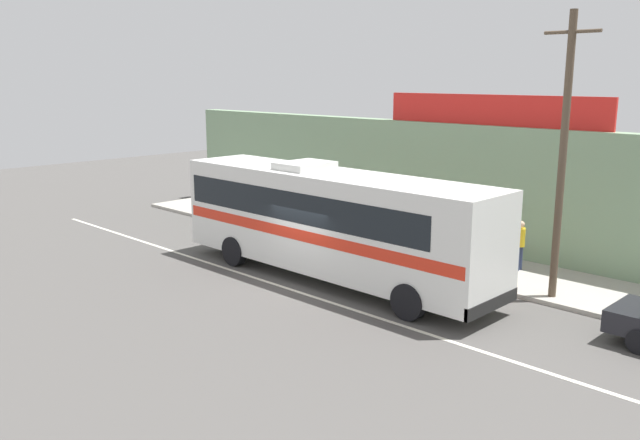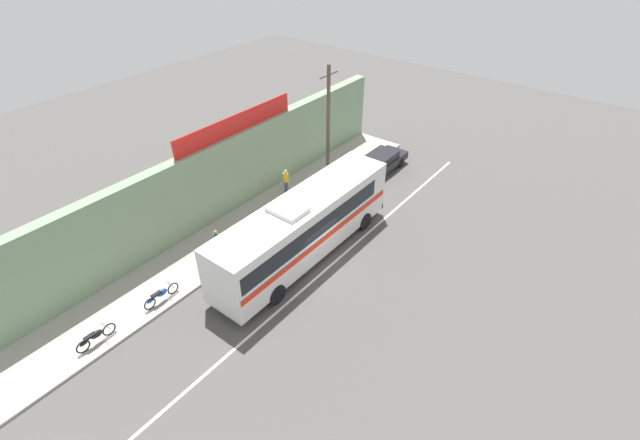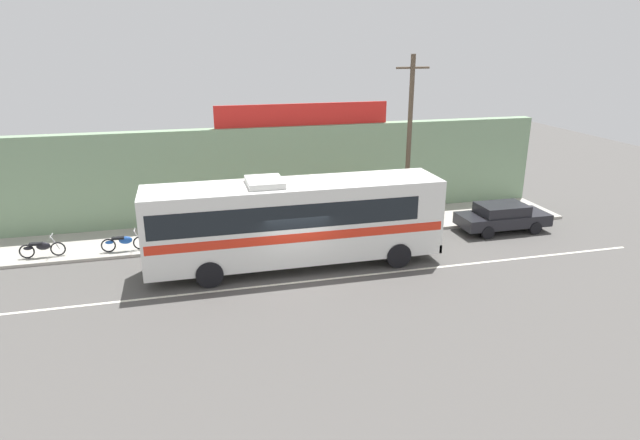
{
  "view_description": "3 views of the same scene",
  "coord_description": "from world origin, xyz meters",
  "px_view_note": "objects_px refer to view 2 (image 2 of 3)",
  "views": [
    {
      "loc": [
        14.54,
        -14.25,
        6.53
      ],
      "look_at": [
        -0.49,
        1.02,
        1.87
      ],
      "focal_mm": 37.1,
      "sensor_mm": 36.0,
      "label": 1
    },
    {
      "loc": [
        -14.67,
        -11.76,
        16.19
      ],
      "look_at": [
        1.61,
        0.91,
        1.52
      ],
      "focal_mm": 25.85,
      "sensor_mm": 36.0,
      "label": 2
    },
    {
      "loc": [
        -3.95,
        -19.44,
        8.94
      ],
      "look_at": [
        1.51,
        2.03,
        1.5
      ],
      "focal_mm": 30.24,
      "sensor_mm": 36.0,
      "label": 3
    }
  ],
  "objects_px": {
    "motorcycle_green": "(161,295)",
    "pedestrian_far_right": "(217,241)",
    "utility_pole": "(328,129)",
    "intercity_bus": "(303,225)",
    "pedestrian_far_left": "(286,179)",
    "motorcycle_orange": "(95,337)",
    "parked_car": "(382,161)"
  },
  "relations": [
    {
      "from": "motorcycle_green",
      "to": "pedestrian_far_right",
      "type": "bearing_deg",
      "value": 6.43
    },
    {
      "from": "utility_pole",
      "to": "intercity_bus",
      "type": "bearing_deg",
      "value": -153.53
    },
    {
      "from": "motorcycle_green",
      "to": "pedestrian_far_right",
      "type": "distance_m",
      "value": 4.09
    },
    {
      "from": "motorcycle_green",
      "to": "utility_pole",
      "type": "bearing_deg",
      "value": -0.08
    },
    {
      "from": "pedestrian_far_left",
      "to": "motorcycle_green",
      "type": "bearing_deg",
      "value": -170.8
    },
    {
      "from": "pedestrian_far_left",
      "to": "motorcycle_orange",
      "type": "bearing_deg",
      "value": -173.31
    },
    {
      "from": "utility_pole",
      "to": "motorcycle_green",
      "type": "xyz_separation_m",
      "value": [
        -13.18,
        0.02,
        -3.81
      ]
    },
    {
      "from": "utility_pole",
      "to": "motorcycle_orange",
      "type": "bearing_deg",
      "value": 179.56
    },
    {
      "from": "utility_pole",
      "to": "pedestrian_far_left",
      "type": "distance_m",
      "value": 4.25
    },
    {
      "from": "motorcycle_green",
      "to": "pedestrian_far_left",
      "type": "height_order",
      "value": "pedestrian_far_left"
    },
    {
      "from": "intercity_bus",
      "to": "pedestrian_far_right",
      "type": "bearing_deg",
      "value": 129.19
    },
    {
      "from": "intercity_bus",
      "to": "pedestrian_far_left",
      "type": "relative_size",
      "value": 7.08
    },
    {
      "from": "motorcycle_green",
      "to": "pedestrian_far_right",
      "type": "height_order",
      "value": "pedestrian_far_right"
    },
    {
      "from": "utility_pole",
      "to": "motorcycle_orange",
      "type": "xyz_separation_m",
      "value": [
        -16.49,
        0.13,
        -3.81
      ]
    },
    {
      "from": "motorcycle_green",
      "to": "pedestrian_far_left",
      "type": "bearing_deg",
      "value": 9.2
    },
    {
      "from": "utility_pole",
      "to": "motorcycle_orange",
      "type": "height_order",
      "value": "utility_pole"
    },
    {
      "from": "parked_car",
      "to": "pedestrian_far_left",
      "type": "relative_size",
      "value": 2.62
    },
    {
      "from": "intercity_bus",
      "to": "motorcycle_orange",
      "type": "distance_m",
      "value": 10.86
    },
    {
      "from": "parked_car",
      "to": "utility_pole",
      "type": "xyz_separation_m",
      "value": [
        -4.52,
        1.39,
        3.63
      ]
    },
    {
      "from": "intercity_bus",
      "to": "motorcycle_orange",
      "type": "height_order",
      "value": "intercity_bus"
    },
    {
      "from": "parked_car",
      "to": "motorcycle_green",
      "type": "xyz_separation_m",
      "value": [
        -17.7,
        1.41,
        -0.17
      ]
    },
    {
      "from": "intercity_bus",
      "to": "pedestrian_far_right",
      "type": "xyz_separation_m",
      "value": [
        -2.92,
        3.58,
        -0.96
      ]
    },
    {
      "from": "utility_pole",
      "to": "pedestrian_far_right",
      "type": "bearing_deg",
      "value": 177.05
    },
    {
      "from": "motorcycle_orange",
      "to": "utility_pole",
      "type": "bearing_deg",
      "value": -0.44
    },
    {
      "from": "intercity_bus",
      "to": "parked_car",
      "type": "bearing_deg",
      "value": 9.07
    },
    {
      "from": "parked_car",
      "to": "utility_pole",
      "type": "height_order",
      "value": "utility_pole"
    },
    {
      "from": "pedestrian_far_left",
      "to": "intercity_bus",
      "type": "bearing_deg",
      "value": -130.34
    },
    {
      "from": "parked_car",
      "to": "utility_pole",
      "type": "relative_size",
      "value": 0.54
    },
    {
      "from": "intercity_bus",
      "to": "parked_car",
      "type": "height_order",
      "value": "intercity_bus"
    },
    {
      "from": "intercity_bus",
      "to": "pedestrian_far_left",
      "type": "distance_m",
      "value": 6.53
    },
    {
      "from": "intercity_bus",
      "to": "pedestrian_far_right",
      "type": "height_order",
      "value": "intercity_bus"
    },
    {
      "from": "intercity_bus",
      "to": "pedestrian_far_left",
      "type": "bearing_deg",
      "value": 49.66
    }
  ]
}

